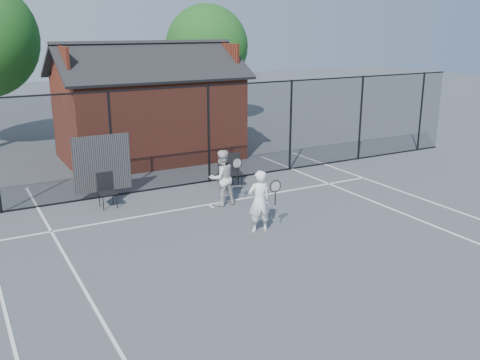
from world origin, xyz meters
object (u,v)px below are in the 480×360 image
clubhouse (148,114)px  player_front (259,201)px  chair_left (107,191)px  player_back (222,178)px  chair_right (234,171)px  waste_bin (225,172)px

clubhouse → player_front: (-0.28, -8.32, -0.86)m
chair_left → clubhouse: bearing=58.1°
player_back → chair_right: player_back is taller
clubhouse → player_front: 8.37m
chair_left → waste_bin: (3.79, 0.50, -0.11)m
clubhouse → player_back: (-0.18, -6.18, -0.84)m
waste_bin → player_back: bearing=-120.1°
clubhouse → chair_right: (0.87, -4.90, -1.11)m
player_front → player_back: (0.10, 2.14, 0.02)m
player_front → chair_left: size_ratio=1.63×
player_back → waste_bin: size_ratio=2.20×
chair_left → chair_right: chair_right is taller
waste_bin → chair_right: bearing=-88.3°
player_front → player_back: size_ratio=0.98×
waste_bin → chair_left: bearing=-172.5°
chair_left → player_back: bearing=-25.9°
player_front → chair_right: size_ratio=1.49×
player_back → waste_bin: bearing=59.9°
clubhouse → chair_right: size_ratio=6.53×
player_front → chair_left: 4.34m
clubhouse → player_front: size_ratio=4.37×
player_back → waste_bin: (1.03, 1.78, -0.42)m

